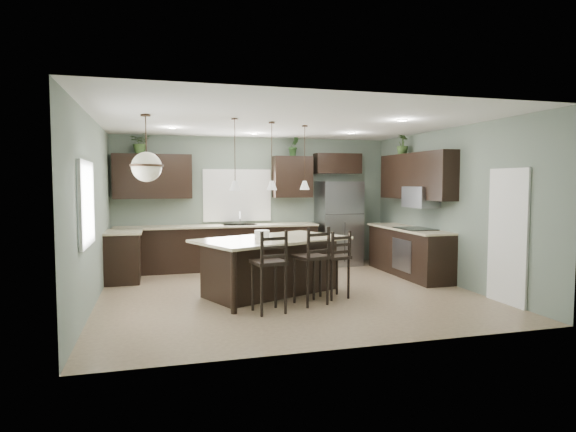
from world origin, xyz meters
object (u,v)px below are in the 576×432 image
Objects in this scene: serving_dish at (262,235)px; bar_stool_left at (269,271)px; bar_stool_center at (311,265)px; plant_back_left at (141,143)px; refrigerator at (339,223)px; kitchen_island at (272,266)px; bar_stool_right at (334,264)px.

serving_dish is 1.09m from bar_stool_left.
bar_stool_left is 1.00× the size of bar_stool_center.
plant_back_left is (-1.91, 2.64, 1.63)m from serving_dish.
refrigerator is 1.57× the size of bar_stool_center.
serving_dish is 1.01m from bar_stool_center.
kitchen_island is at bearing -50.76° from plant_back_left.
bar_stool_left reaches higher than kitchen_island.
bar_stool_center reaches higher than serving_dish.
refrigerator is at bearing 45.84° from bar_stool_center.
plant_back_left is (-4.18, 0.17, 1.70)m from refrigerator.
bar_stool_left is at bearing -174.44° from bar_stool_center.
serving_dish is (-0.18, -0.08, 0.53)m from kitchen_island.
bar_stool_right is (-1.20, -2.90, -0.39)m from refrigerator.
bar_stool_center is (0.59, -0.72, -0.41)m from serving_dish.
bar_stool_right is at bearing -45.88° from plant_back_left.
bar_stool_center is at bearing -53.33° from plant_back_left.
plant_back_left is at bearing 105.65° from kitchen_island.
refrigerator is 3.61m from bar_stool_center.
serving_dish is 0.20× the size of bar_stool_left.
kitchen_island is at bearing 100.85° from bar_stool_center.
bar_stool_right reaches higher than kitchen_island.
refrigerator reaches higher than serving_dish.
bar_stool_left is (-0.12, -1.00, -0.41)m from serving_dish.
kitchen_island is 0.57m from serving_dish.
serving_dish is 0.20× the size of bar_stool_center.
bar_stool_center is at bearing -50.45° from serving_dish.
refrigerator is 4.23m from bar_stool_left.
kitchen_island is 1.13m from bar_stool_left.
plant_back_left reaches higher than bar_stool_center.
refrigerator is at bearing 53.98° from bar_stool_right.
bar_stool_right is (1.20, 0.57, -0.05)m from bar_stool_left.
bar_stool_right is (1.07, -0.44, -0.46)m from serving_dish.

